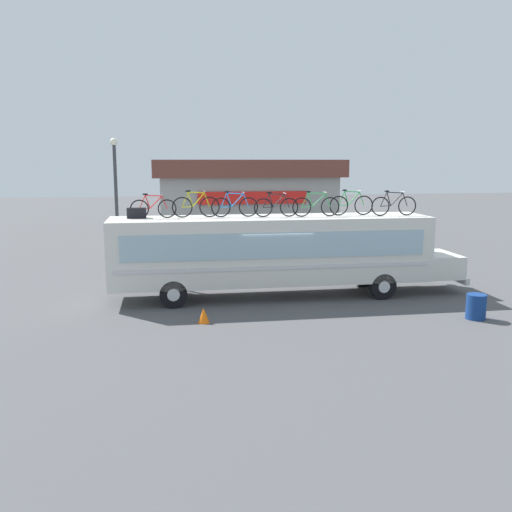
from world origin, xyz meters
The scene contains 14 objects.
ground_plane centered at (0.00, 0.00, 0.00)m, with size 120.00×120.00×0.00m, color #4C4C4F.
bus centered at (0.25, 0.00, 1.72)m, with size 13.09×2.41×2.95m.
luggage_bag_1 centered at (-4.79, 0.34, 3.14)m, with size 0.66×0.36×0.37m, color black.
rooftop_bicycle_1 centered at (-4.20, 0.24, 3.32)m, with size 1.62×0.44×0.88m.
rooftop_bicycle_2 centered at (-2.70, 0.28, 3.36)m, with size 1.71×0.44×0.98m.
rooftop_bicycle_3 centered at (-1.31, 0.21, 3.34)m, with size 1.71×0.44×0.94m.
rooftop_bicycle_4 centered at (0.17, -0.02, 3.33)m, with size 1.64×0.44×0.91m.
rooftop_bicycle_5 centered at (1.62, -0.11, 3.34)m, with size 1.77×0.44×0.93m.
rooftop_bicycle_6 centered at (3.05, 0.14, 3.35)m, with size 1.69×0.44×0.96m.
rooftop_bicycle_7 centered at (4.54, -0.28, 3.34)m, with size 1.75×0.44×0.94m.
roadside_building centered at (1.12, 15.95, 2.57)m, with size 11.14×9.44×5.01m.
trash_bin centered at (5.86, -3.97, 0.40)m, with size 0.61×0.61×0.80m, color navy.
traffic_cone centered at (-2.70, -3.02, 0.24)m, with size 0.36×0.36×0.47m, color orange.
street_lamp centered at (-5.79, 4.16, 3.40)m, with size 0.30×0.30×5.88m.
Camera 1 is at (-3.79, -19.79, 4.98)m, focal length 39.20 mm.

